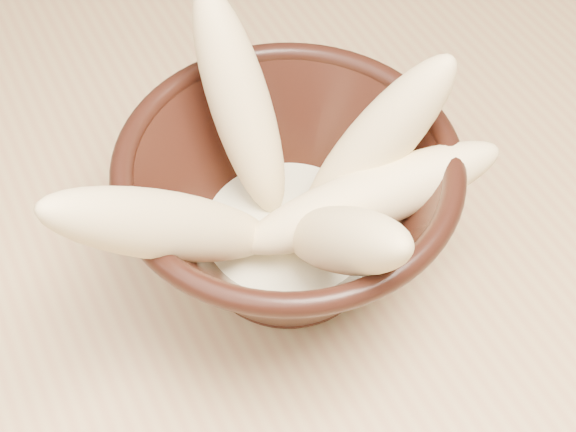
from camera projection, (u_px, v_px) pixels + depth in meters
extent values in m
cube|color=tan|center=(79.00, 285.00, 0.60)|extent=(1.20, 0.80, 0.04)
cylinder|color=tan|center=(399.00, 118.00, 1.23)|extent=(0.05, 0.05, 0.71)
cylinder|color=black|center=(288.00, 260.00, 0.58)|extent=(0.10, 0.10, 0.01)
cylinder|color=black|center=(288.00, 242.00, 0.56)|extent=(0.09, 0.09, 0.01)
torus|color=black|center=(288.00, 163.00, 0.50)|extent=(0.22, 0.22, 0.01)
cylinder|color=beige|center=(288.00, 233.00, 0.55)|extent=(0.12, 0.12, 0.02)
ellipsoid|color=#F5D691|center=(241.00, 104.00, 0.53)|extent=(0.05, 0.12, 0.16)
ellipsoid|color=#F5D691|center=(172.00, 226.00, 0.46)|extent=(0.17, 0.07, 0.17)
ellipsoid|color=#F5D691|center=(374.00, 146.00, 0.51)|extent=(0.13, 0.06, 0.15)
ellipsoid|color=#F5D691|center=(369.00, 199.00, 0.51)|extent=(0.18, 0.08, 0.09)
ellipsoid|color=#F5D691|center=(342.00, 240.00, 0.47)|extent=(0.05, 0.14, 0.14)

